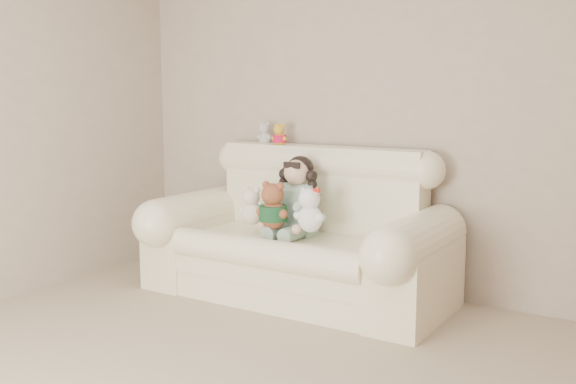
{
  "coord_description": "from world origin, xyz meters",
  "views": [
    {
      "loc": [
        1.74,
        -1.79,
        1.41
      ],
      "look_at": [
        -0.58,
        1.9,
        0.75
      ],
      "focal_mm": 41.26,
      "sensor_mm": 36.0,
      "label": 1
    }
  ],
  "objects_px": {
    "brown_teddy": "(273,201)",
    "seated_child": "(297,195)",
    "sofa": "(296,224)",
    "cream_teddy": "(252,202)",
    "white_cat": "(310,205)"
  },
  "relations": [
    {
      "from": "cream_teddy",
      "to": "seated_child",
      "type": "bearing_deg",
      "value": 35.74
    },
    {
      "from": "sofa",
      "to": "seated_child",
      "type": "xyz_separation_m",
      "value": [
        -0.04,
        0.08,
        0.19
      ]
    },
    {
      "from": "brown_teddy",
      "to": "cream_teddy",
      "type": "xyz_separation_m",
      "value": [
        -0.21,
        0.05,
        -0.03
      ]
    },
    {
      "from": "brown_teddy",
      "to": "sofa",
      "type": "bearing_deg",
      "value": 57.49
    },
    {
      "from": "white_cat",
      "to": "brown_teddy",
      "type": "bearing_deg",
      "value": -158.11
    },
    {
      "from": "seated_child",
      "to": "white_cat",
      "type": "bearing_deg",
      "value": -43.31
    },
    {
      "from": "white_cat",
      "to": "cream_teddy",
      "type": "bearing_deg",
      "value": -169.89
    },
    {
      "from": "brown_teddy",
      "to": "seated_child",
      "type": "bearing_deg",
      "value": 75.26
    },
    {
      "from": "sofa",
      "to": "seated_child",
      "type": "bearing_deg",
      "value": 115.76
    },
    {
      "from": "seated_child",
      "to": "cream_teddy",
      "type": "relative_size",
      "value": 1.81
    },
    {
      "from": "brown_teddy",
      "to": "cream_teddy",
      "type": "relative_size",
      "value": 1.21
    },
    {
      "from": "seated_child",
      "to": "cream_teddy",
      "type": "height_order",
      "value": "seated_child"
    },
    {
      "from": "sofa",
      "to": "brown_teddy",
      "type": "xyz_separation_m",
      "value": [
        -0.08,
        -0.15,
        0.17
      ]
    },
    {
      "from": "white_cat",
      "to": "cream_teddy",
      "type": "relative_size",
      "value": 1.13
    },
    {
      "from": "white_cat",
      "to": "seated_child",
      "type": "bearing_deg",
      "value": 149.55
    }
  ]
}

